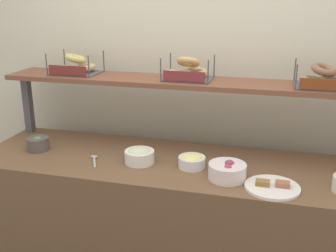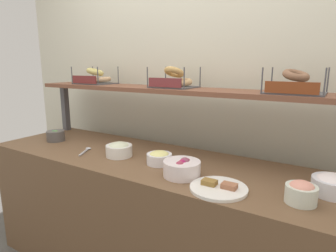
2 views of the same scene
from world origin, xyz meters
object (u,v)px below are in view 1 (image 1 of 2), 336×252
Objects in this scene: bowl_beet_salad at (227,171)px; bowl_veggie_mix at (38,143)px; bowl_egg_salad at (192,161)px; bagel_basket_poppy at (322,79)px; serving_plate_white at (272,187)px; bagel_basket_sesame at (188,71)px; bagel_basket_plain at (76,67)px; bowl_scallion_spread at (139,155)px; serving_spoon_near_plate at (94,159)px.

bowl_beet_salad is 1.20m from bowl_veggie_mix.
bagel_basket_poppy is (0.67, 0.31, 0.44)m from bowl_egg_salad.
bagel_basket_sesame is at bearing 137.81° from serving_plate_white.
bagel_basket_plain is at bearing 179.05° from bagel_basket_poppy.
bowl_veggie_mix is 1.03m from bagel_basket_sesame.
bowl_scallion_spread is at bearing -2.58° from bowl_veggie_mix.
bowl_egg_salad is 0.47m from serving_plate_white.
bagel_basket_sesame reaches higher than bagel_basket_plain.
bowl_veggie_mix is at bearing 179.05° from bowl_egg_salad.
bowl_egg_salad is at bearing 155.20° from bowl_beet_salad.
bagel_basket_sesame is at bearing 125.76° from bowl_beet_salad.
bagel_basket_plain is at bearing 68.36° from bowl_veggie_mix.
bowl_beet_salad is at bearing -24.80° from bowl_egg_salad.
serving_plate_white is 0.91× the size of bagel_basket_plain.
bowl_egg_salad is 0.23m from bowl_beet_salad.
bowl_veggie_mix is 0.84× the size of serving_spoon_near_plate.
bagel_basket_plain is (-0.28, 0.39, 0.47)m from serving_spoon_near_plate.
bagel_basket_poppy is at bearing 64.27° from serving_plate_white.
bowl_beet_salad reaches higher than bowl_egg_salad.
bagel_basket_sesame is at bearing 39.94° from serving_spoon_near_plate.
bagel_basket_poppy reaches higher than bowl_veggie_mix.
bowl_scallion_spread is 0.86× the size of bowl_beet_salad.
bagel_basket_plain is (-1.30, 0.49, 0.46)m from serving_plate_white.
bagel_basket_sesame is (-0.31, 0.44, 0.43)m from bowl_beet_salad.
bowl_veggie_mix is at bearing 177.42° from bowl_scallion_spread.
bowl_scallion_spread is at bearing -119.43° from bagel_basket_sesame.
bowl_beet_salad is at bearing 165.83° from serving_plate_white.
bowl_egg_salad is 0.98m from bowl_veggie_mix.
bowl_scallion_spread is 0.62× the size of serving_plate_white.
bagel_basket_plain is (-0.86, 0.34, 0.44)m from bowl_egg_salad.
bowl_veggie_mix is (-0.98, 0.02, 0.00)m from bowl_egg_salad.
bowl_egg_salad is 0.86m from bagel_basket_poppy.
bagel_basket_plain is at bearing 126.05° from serving_spoon_near_plate.
bowl_egg_salad is at bearing -21.58° from bagel_basket_plain.
serving_plate_white is 0.87m from bagel_basket_sesame.
bagel_basket_plain is at bearing 158.42° from bowl_egg_salad.
bowl_beet_salad is at bearing -22.23° from bagel_basket_plain.
bagel_basket_plain is 0.99× the size of bagel_basket_poppy.
bowl_egg_salad is 0.57m from bagel_basket_sesame.
bowl_scallion_spread reaches higher than serving_spoon_near_plate.
bowl_scallion_spread is 0.76m from serving_plate_white.
bagel_basket_plain is at bearing 147.39° from bowl_scallion_spread.
bagel_basket_poppy is (0.77, -0.03, -0.00)m from bagel_basket_sesame.
bowl_beet_salad reaches higher than bowl_veggie_mix.
bowl_veggie_mix is at bearing -169.81° from bagel_basket_poppy.
bowl_veggie_mix is 1.73m from bagel_basket_poppy.
bowl_veggie_mix is 0.50× the size of serving_plate_white.
bagel_basket_sesame reaches higher than bowl_scallion_spread.
serving_spoon_near_plate is 0.54× the size of bagel_basket_plain.
bagel_basket_poppy reaches higher than serving_spoon_near_plate.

